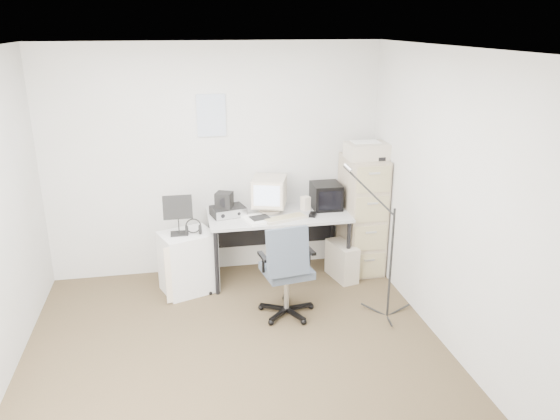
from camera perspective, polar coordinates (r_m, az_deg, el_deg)
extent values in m
cube|color=#423926|center=(4.80, -4.45, -15.01)|extent=(3.60, 3.60, 0.01)
cube|color=white|center=(3.98, -5.40, 16.42)|extent=(3.60, 3.60, 0.01)
cube|color=silver|center=(5.94, -6.81, 5.05)|extent=(3.60, 0.02, 2.50)
cube|color=silver|center=(2.62, -0.39, -14.05)|extent=(3.60, 0.02, 2.50)
cube|color=silver|center=(4.75, 17.26, 0.67)|extent=(0.02, 3.60, 2.50)
cube|color=white|center=(5.83, -7.19, 9.78)|extent=(0.30, 0.02, 0.44)
cube|color=#AEA494|center=(6.13, 8.54, -0.46)|extent=(0.40, 0.60, 1.30)
cube|color=#B9A88C|center=(5.88, 9.05, 6.13)|extent=(0.44, 0.31, 0.17)
cube|color=#9E9E9E|center=(5.97, -0.16, -3.72)|extent=(1.50, 0.70, 0.73)
cube|color=#B9A88C|center=(5.86, -1.13, 1.63)|extent=(0.44, 0.45, 0.38)
cube|color=black|center=(6.00, 4.83, 1.48)|extent=(0.31, 0.33, 0.28)
cube|color=beige|center=(5.94, 2.68, 0.69)|extent=(0.11, 0.11, 0.15)
cube|color=#B9A88C|center=(5.67, 0.52, -0.88)|extent=(0.49, 0.29, 0.03)
cube|color=black|center=(5.78, 3.45, -0.47)|extent=(0.11, 0.13, 0.03)
cube|color=black|center=(5.80, -5.46, -0.11)|extent=(0.39, 0.32, 0.10)
cube|color=black|center=(5.74, -5.86, 1.04)|extent=(0.21, 0.21, 0.17)
cube|color=white|center=(5.66, -2.52, -0.97)|extent=(0.31, 0.37, 0.02)
cube|color=#B9A88C|center=(6.03, 6.49, -5.31)|extent=(0.28, 0.46, 0.40)
cube|color=#565E69|center=(5.16, 0.70, -6.14)|extent=(0.63, 0.63, 0.96)
cube|color=silver|center=(5.76, -9.58, -5.38)|extent=(0.63, 0.57, 0.64)
cube|color=black|center=(5.54, -10.61, -0.47)|extent=(0.30, 0.17, 0.42)
torus|color=black|center=(5.58, -9.03, -1.97)|extent=(0.22, 0.22, 0.03)
cylinder|color=black|center=(5.14, 11.62, -3.83)|extent=(0.03, 0.03, 1.42)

